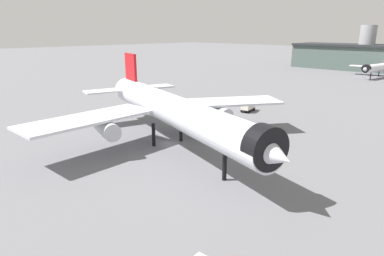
{
  "coord_description": "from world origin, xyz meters",
  "views": [
    {
      "loc": [
        51.9,
        -43.94,
        23.33
      ],
      "look_at": [
        9.68,
        -2.58,
        6.1
      ],
      "focal_mm": 31.44,
      "sensor_mm": 36.0,
      "label": 1
    }
  ],
  "objects_px": {
    "service_truck_front": "(248,106)",
    "traffic_cone_wingtip": "(173,108)",
    "airliner_far_taxiway": "(383,67)",
    "airliner_near_gate": "(172,110)"
  },
  "relations": [
    {
      "from": "airliner_far_taxiway",
      "to": "traffic_cone_wingtip",
      "type": "xyz_separation_m",
      "value": [
        -20.61,
        -124.66,
        -4.78
      ]
    },
    {
      "from": "airliner_near_gate",
      "to": "traffic_cone_wingtip",
      "type": "xyz_separation_m",
      "value": [
        -26.11,
        22.83,
        -7.42
      ]
    },
    {
      "from": "service_truck_front",
      "to": "traffic_cone_wingtip",
      "type": "xyz_separation_m",
      "value": [
        -18.03,
        -14.04,
        -1.21
      ]
    },
    {
      "from": "airliner_far_taxiway",
      "to": "service_truck_front",
      "type": "xyz_separation_m",
      "value": [
        -2.58,
        -110.62,
        -3.57
      ]
    },
    {
      "from": "airliner_far_taxiway",
      "to": "service_truck_front",
      "type": "distance_m",
      "value": 110.71
    },
    {
      "from": "airliner_near_gate",
      "to": "service_truck_front",
      "type": "height_order",
      "value": "airliner_near_gate"
    },
    {
      "from": "airliner_far_taxiway",
      "to": "traffic_cone_wingtip",
      "type": "bearing_deg",
      "value": -1.63
    },
    {
      "from": "service_truck_front",
      "to": "traffic_cone_wingtip",
      "type": "bearing_deg",
      "value": 115.36
    },
    {
      "from": "airliner_near_gate",
      "to": "service_truck_front",
      "type": "bearing_deg",
      "value": 117.16
    },
    {
      "from": "service_truck_front",
      "to": "airliner_far_taxiway",
      "type": "bearing_deg",
      "value": -13.9
    }
  ]
}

